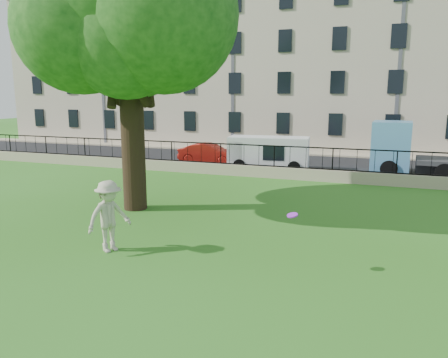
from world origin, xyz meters
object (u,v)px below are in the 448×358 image
at_px(tree, 125,6).
at_px(white_van, 269,153).
at_px(frisbee, 292,215).
at_px(man, 109,216).
at_px(red_sedan, 209,153).
at_px(blue_truck, 440,150).

bearing_deg(tree, white_van, 75.39).
bearing_deg(white_van, frisbee, -79.97).
distance_m(man, red_sedan, 16.09).
height_order(man, red_sedan, man).
height_order(frisbee, blue_truck, blue_truck).
height_order(man, blue_truck, blue_truck).
relative_size(red_sedan, white_van, 0.84).
bearing_deg(tree, man, -65.82).
bearing_deg(frisbee, tree, 150.25).
xyz_separation_m(tree, man, (1.96, -4.36, -6.42)).
height_order(man, white_van, man).
bearing_deg(blue_truck, man, -119.71).
distance_m(red_sedan, white_van, 4.28).
height_order(tree, frisbee, tree).
xyz_separation_m(red_sedan, blue_truck, (13.27, 0.00, 0.81)).
distance_m(man, blue_truck, 18.56).
relative_size(tree, blue_truck, 1.60).
relative_size(tree, frisbee, 40.81).
height_order(tree, white_van, tree).
relative_size(white_van, blue_truck, 0.67).
xyz_separation_m(man, red_sedan, (-3.40, 15.72, -0.37)).
height_order(red_sedan, blue_truck, blue_truck).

